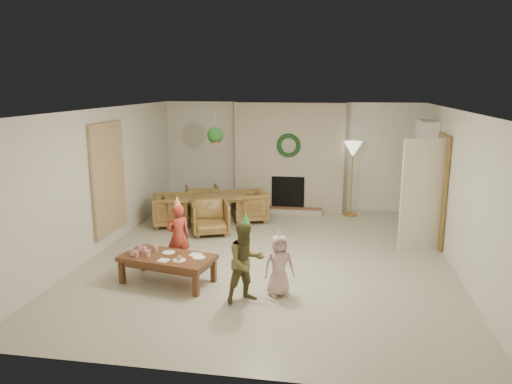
% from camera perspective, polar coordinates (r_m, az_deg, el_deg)
% --- Properties ---
extents(floor, '(7.00, 7.00, 0.00)m').
position_cam_1_polar(floor, '(8.39, 1.59, -7.68)').
color(floor, '#B7B29E').
rests_on(floor, ground).
extents(ceiling, '(7.00, 7.00, 0.00)m').
position_cam_1_polar(ceiling, '(7.88, 1.70, 9.63)').
color(ceiling, white).
rests_on(ceiling, wall_back).
extents(wall_back, '(7.00, 0.00, 7.00)m').
position_cam_1_polar(wall_back, '(11.47, 4.04, 4.27)').
color(wall_back, silver).
rests_on(wall_back, floor).
extents(wall_front, '(7.00, 0.00, 7.00)m').
position_cam_1_polar(wall_front, '(4.73, -4.24, -7.99)').
color(wall_front, silver).
rests_on(wall_front, floor).
extents(wall_left, '(0.00, 7.00, 7.00)m').
position_cam_1_polar(wall_left, '(8.95, -17.76, 1.32)').
color(wall_left, silver).
rests_on(wall_left, floor).
extents(wall_right, '(0.00, 7.00, 7.00)m').
position_cam_1_polar(wall_right, '(8.20, 22.89, -0.07)').
color(wall_right, silver).
rests_on(wall_right, floor).
extents(fireplace_mass, '(2.50, 0.40, 2.50)m').
position_cam_1_polar(fireplace_mass, '(11.27, 3.94, 4.12)').
color(fireplace_mass, '#5F2519').
rests_on(fireplace_mass, floor).
extents(fireplace_hearth, '(1.60, 0.30, 0.12)m').
position_cam_1_polar(fireplace_hearth, '(11.17, 3.68, -2.19)').
color(fireplace_hearth, brown).
rests_on(fireplace_hearth, floor).
extents(fireplace_firebox, '(0.75, 0.12, 0.75)m').
position_cam_1_polar(fireplace_firebox, '(11.24, 3.79, -0.05)').
color(fireplace_firebox, black).
rests_on(fireplace_firebox, floor).
extents(fireplace_wreath, '(0.54, 0.10, 0.54)m').
position_cam_1_polar(fireplace_wreath, '(11.00, 3.85, 5.49)').
color(fireplace_wreath, '#163C1C').
rests_on(fireplace_wreath, fireplace_mass).
extents(floor_lamp_base, '(0.31, 0.31, 0.03)m').
position_cam_1_polar(floor_lamp_base, '(11.18, 11.02, -2.61)').
color(floor_lamp_base, gold).
rests_on(floor_lamp_base, floor).
extents(floor_lamp_post, '(0.03, 0.03, 1.50)m').
position_cam_1_polar(floor_lamp_post, '(11.01, 11.18, 1.23)').
color(floor_lamp_post, gold).
rests_on(floor_lamp_post, floor).
extents(floor_lamp_shade, '(0.40, 0.40, 0.33)m').
position_cam_1_polar(floor_lamp_shade, '(10.89, 11.34, 4.96)').
color(floor_lamp_shade, beige).
rests_on(floor_lamp_shade, floor_lamp_post).
extents(bookshelf_carcass, '(0.30, 1.00, 2.20)m').
position_cam_1_polar(bookshelf_carcass, '(10.41, 19.14, 1.90)').
color(bookshelf_carcass, white).
rests_on(bookshelf_carcass, floor).
extents(bookshelf_shelf_a, '(0.30, 0.92, 0.03)m').
position_cam_1_polar(bookshelf_shelf_a, '(10.54, 18.77, -1.57)').
color(bookshelf_shelf_a, white).
rests_on(bookshelf_shelf_a, bookshelf_carcass).
extents(bookshelf_shelf_b, '(0.30, 0.92, 0.03)m').
position_cam_1_polar(bookshelf_shelf_b, '(10.45, 18.93, 0.56)').
color(bookshelf_shelf_b, white).
rests_on(bookshelf_shelf_b, bookshelf_carcass).
extents(bookshelf_shelf_c, '(0.30, 0.92, 0.03)m').
position_cam_1_polar(bookshelf_shelf_c, '(10.38, 19.09, 2.72)').
color(bookshelf_shelf_c, white).
rests_on(bookshelf_shelf_c, bookshelf_carcass).
extents(bookshelf_shelf_d, '(0.30, 0.92, 0.03)m').
position_cam_1_polar(bookshelf_shelf_d, '(10.32, 19.25, 4.91)').
color(bookshelf_shelf_d, white).
rests_on(bookshelf_shelf_d, bookshelf_carcass).
extents(books_row_lower, '(0.20, 0.40, 0.24)m').
position_cam_1_polar(books_row_lower, '(10.36, 18.85, -1.01)').
color(books_row_lower, maroon).
rests_on(books_row_lower, bookshelf_shelf_a).
extents(books_row_mid, '(0.20, 0.44, 0.24)m').
position_cam_1_polar(books_row_mid, '(10.47, 18.83, 1.37)').
color(books_row_mid, '#235881').
rests_on(books_row_mid, bookshelf_shelf_b).
extents(books_row_upper, '(0.20, 0.36, 0.22)m').
position_cam_1_polar(books_row_upper, '(10.26, 19.12, 3.35)').
color(books_row_upper, gold).
rests_on(books_row_upper, bookshelf_shelf_c).
extents(door_frame, '(0.05, 0.86, 2.04)m').
position_cam_1_polar(door_frame, '(9.38, 20.90, 0.16)').
color(door_frame, olive).
rests_on(door_frame, floor).
extents(door_leaf, '(0.77, 0.32, 2.00)m').
position_cam_1_polar(door_leaf, '(8.95, 18.97, -0.40)').
color(door_leaf, beige).
rests_on(door_leaf, floor).
extents(curtain_panel, '(0.06, 1.20, 2.00)m').
position_cam_1_polar(curtain_panel, '(9.10, -16.97, 1.56)').
color(curtain_panel, '#C4B58A').
rests_on(curtain_panel, wall_left).
extents(dining_table, '(1.93, 1.51, 0.60)m').
position_cam_1_polar(dining_table, '(10.32, -5.90, -2.10)').
color(dining_table, olive).
rests_on(dining_table, floor).
extents(dining_chair_near, '(0.92, 0.93, 0.66)m').
position_cam_1_polar(dining_chair_near, '(9.60, -5.43, -3.03)').
color(dining_chair_near, olive).
rests_on(dining_chair_near, floor).
extents(dining_chair_far, '(0.92, 0.93, 0.66)m').
position_cam_1_polar(dining_chair_far, '(11.04, -6.33, -0.97)').
color(dining_chair_far, olive).
rests_on(dining_chair_far, floor).
extents(dining_chair_left, '(0.93, 0.92, 0.66)m').
position_cam_1_polar(dining_chair_left, '(10.27, -10.06, -2.13)').
color(dining_chair_left, olive).
rests_on(dining_chair_left, floor).
extents(dining_chair_right, '(0.93, 0.92, 0.66)m').
position_cam_1_polar(dining_chair_right, '(10.45, -0.80, -1.67)').
color(dining_chair_right, olive).
rests_on(dining_chair_right, floor).
extents(hanging_plant_cord, '(0.01, 0.01, 0.70)m').
position_cam_1_polar(hanging_plant_cord, '(9.62, -4.85, 8.05)').
color(hanging_plant_cord, tan).
rests_on(hanging_plant_cord, ceiling).
extents(hanging_plant_pot, '(0.16, 0.16, 0.12)m').
position_cam_1_polar(hanging_plant_pot, '(9.66, -4.81, 5.98)').
color(hanging_plant_pot, '#9B4A32').
rests_on(hanging_plant_pot, hanging_plant_cord).
extents(hanging_plant_foliage, '(0.32, 0.32, 0.32)m').
position_cam_1_polar(hanging_plant_foliage, '(9.64, -4.82, 6.68)').
color(hanging_plant_foliage, '#174519').
rests_on(hanging_plant_foliage, hanging_plant_pot).
extents(coffee_table_top, '(1.48, 0.95, 0.06)m').
position_cam_1_polar(coffee_table_top, '(7.36, -10.38, -7.63)').
color(coffee_table_top, brown).
rests_on(coffee_table_top, floor).
extents(coffee_table_apron, '(1.35, 0.82, 0.08)m').
position_cam_1_polar(coffee_table_apron, '(7.39, -10.36, -8.16)').
color(coffee_table_apron, brown).
rests_on(coffee_table_apron, floor).
extents(coffee_leg_fl, '(0.09, 0.09, 0.36)m').
position_cam_1_polar(coffee_leg_fl, '(7.56, -15.49, -9.06)').
color(coffee_leg_fl, brown).
rests_on(coffee_leg_fl, floor).
extents(coffee_leg_fr, '(0.09, 0.09, 0.36)m').
position_cam_1_polar(coffee_leg_fr, '(6.92, -7.08, -10.72)').
color(coffee_leg_fr, brown).
rests_on(coffee_leg_fr, floor).
extents(coffee_leg_bl, '(0.09, 0.09, 0.36)m').
position_cam_1_polar(coffee_leg_bl, '(7.97, -13.10, -7.76)').
color(coffee_leg_bl, brown).
rests_on(coffee_leg_bl, floor).
extents(coffee_leg_br, '(0.09, 0.09, 0.36)m').
position_cam_1_polar(coffee_leg_br, '(7.38, -5.01, -9.16)').
color(coffee_leg_br, brown).
rests_on(coffee_leg_br, floor).
extents(cup_a, '(0.09, 0.09, 0.09)m').
position_cam_1_polar(cup_a, '(7.49, -14.49, -6.83)').
color(cup_a, silver).
rests_on(cup_a, coffee_table_top).
extents(cup_b, '(0.09, 0.09, 0.09)m').
position_cam_1_polar(cup_b, '(7.65, -13.57, -6.36)').
color(cup_b, silver).
rests_on(cup_b, coffee_table_top).
extents(cup_c, '(0.09, 0.09, 0.09)m').
position_cam_1_polar(cup_c, '(7.38, -13.92, -7.09)').
color(cup_c, silver).
rests_on(cup_c, coffee_table_top).
extents(cup_d, '(0.09, 0.09, 0.09)m').
position_cam_1_polar(cup_d, '(7.54, -13.01, -6.61)').
color(cup_d, silver).
rests_on(cup_d, coffee_table_top).
extents(cup_e, '(0.09, 0.09, 0.09)m').
position_cam_1_polar(cup_e, '(7.37, -12.60, -7.06)').
color(cup_e, silver).
rests_on(cup_e, coffee_table_top).
extents(cup_f, '(0.09, 0.09, 0.09)m').
position_cam_1_polar(cup_f, '(7.53, -11.71, -6.58)').
color(cup_f, silver).
rests_on(cup_f, coffee_table_top).
extents(plate_a, '(0.22, 0.22, 0.01)m').
position_cam_1_polar(plate_a, '(7.48, -10.23, -7.01)').
color(plate_a, white).
rests_on(plate_a, coffee_table_top).
extents(plate_b, '(0.22, 0.22, 0.01)m').
position_cam_1_polar(plate_b, '(7.14, -9.02, -7.93)').
color(plate_b, white).
rests_on(plate_b, coffee_table_top).
extents(plate_c, '(0.22, 0.22, 0.01)m').
position_cam_1_polar(plate_c, '(7.21, -6.72, -7.64)').
color(plate_c, white).
rests_on(plate_c, coffee_table_top).
extents(food_scoop, '(0.09, 0.09, 0.07)m').
position_cam_1_polar(food_scoop, '(7.12, -9.03, -7.62)').
color(food_scoop, tan).
rests_on(food_scoop, plate_b).
extents(napkin_left, '(0.19, 0.19, 0.01)m').
position_cam_1_polar(napkin_left, '(7.17, -10.83, -7.90)').
color(napkin_left, '#FFBBCA').
rests_on(napkin_left, coffee_table_top).
extents(napkin_right, '(0.19, 0.19, 0.01)m').
position_cam_1_polar(napkin_right, '(7.33, -7.14, -7.32)').
color(napkin_right, '#FFBBCA').
rests_on(napkin_right, coffee_table_top).
extents(child_red, '(0.46, 0.42, 1.05)m').
position_cam_1_polar(child_red, '(7.87, -9.14, -5.18)').
color(child_red, '#A43123').
rests_on(child_red, floor).
extents(party_hat_red, '(0.17, 0.17, 0.20)m').
position_cam_1_polar(party_hat_red, '(7.72, -9.28, -1.15)').
color(party_hat_red, '#FEC154').
rests_on(party_hat_red, child_red).
extents(child_plaid, '(0.70, 0.67, 1.13)m').
position_cam_1_polar(child_plaid, '(6.59, -1.21, -8.24)').
color(child_plaid, brown).
rests_on(child_plaid, floor).
extents(party_hat_plaid, '(0.17, 0.17, 0.18)m').
position_cam_1_polar(party_hat_plaid, '(6.40, -1.24, -3.16)').
color(party_hat_plaid, '#52BF5C').
rests_on(party_hat_plaid, child_plaid).
extents(child_pink, '(0.50, 0.42, 0.88)m').
position_cam_1_polar(child_pink, '(6.83, 2.73, -8.59)').
color(child_pink, beige).
rests_on(child_pink, floor).
extents(party_hat_pink, '(0.14, 0.14, 0.16)m').
position_cam_1_polar(party_hat_pink, '(6.67, 2.77, -4.78)').
color(party_hat_pink, silver).
rests_on(party_hat_pink, child_pink).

